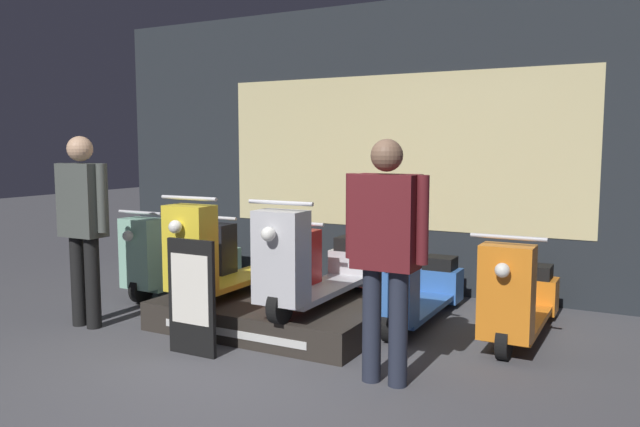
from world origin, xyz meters
name	(u,v)px	position (x,y,z in m)	size (l,w,h in m)	color
ground_plane	(225,382)	(0.00, 0.00, 0.00)	(30.00, 30.00, 0.00)	#4C4C51
shop_wall_back	(396,148)	(0.00, 3.22, 1.60)	(7.64, 0.09, 3.20)	#23282D
display_platform	(278,311)	(-0.40, 1.35, 0.13)	(1.97, 1.42, 0.25)	#2D2823
scooter_display_left	(231,257)	(-0.84, 1.25, 0.60)	(0.56, 1.73, 0.96)	black
scooter_display_right	(316,266)	(0.04, 1.25, 0.60)	(0.56, 1.73, 0.96)	black
scooter_backrow_0	(178,260)	(-2.08, 1.96, 0.35)	(0.56, 1.73, 0.96)	black
scooter_backrow_1	(247,268)	(-1.16, 1.96, 0.35)	(0.56, 1.73, 0.96)	black
scooter_backrow_2	(325,276)	(-0.24, 1.96, 0.35)	(0.56, 1.73, 0.96)	black
scooter_backrow_3	(415,286)	(0.68, 1.96, 0.35)	(0.56, 1.73, 0.96)	black
scooter_backrow_4	(520,298)	(1.60, 1.96, 0.35)	(0.56, 1.73, 0.96)	black
person_left_browsing	(83,216)	(-1.90, 0.50, 1.00)	(0.56, 0.23, 1.71)	black
person_right_browsing	(386,242)	(0.98, 0.50, 0.98)	(0.59, 0.24, 1.67)	#232838
price_sign_board	(192,297)	(-0.56, 0.35, 0.46)	(0.43, 0.04, 0.91)	black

